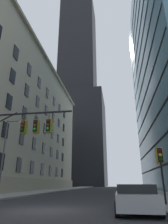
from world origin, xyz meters
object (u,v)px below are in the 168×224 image
Objects in this scene: traffic_signal_mast at (19,133)px; street_lamppost at (6,149)px; parked_car at (135,198)px; traffic_light_near_right at (160,158)px.

traffic_signal_mast is 8.60m from street_lamppost.
street_lamppost is at bearing 142.84° from parked_car.
parked_car is at bearing -20.07° from traffic_signal_mast.
parked_car is at bearing -37.16° from street_lamppost.
street_lamppost is 17.02m from parked_car.
traffic_signal_mast reaches higher than parked_car.
traffic_signal_mast reaches higher than traffic_light_near_right.
traffic_light_near_right is 4.27m from parked_car.
parked_car is at bearing -123.44° from traffic_light_near_right.
traffic_light_near_right is 16.76m from street_lamppost.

